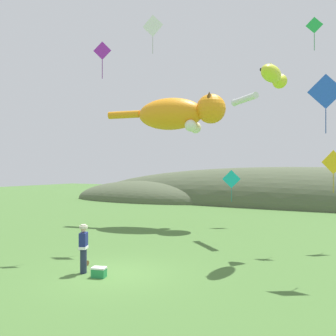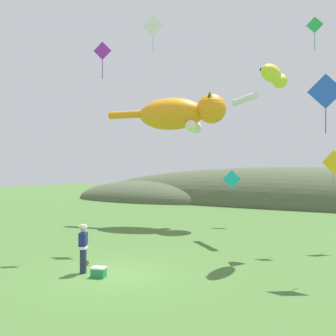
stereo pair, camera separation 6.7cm
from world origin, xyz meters
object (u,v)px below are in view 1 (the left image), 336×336
festival_attendant (83,247)px  kite_diamond_gold (333,162)px  picnic_cooler (99,272)px  kite_diamond_white (153,26)px  kite_diamond_violet (102,51)px  kite_diamond_green (314,26)px  kite_diamond_blue (326,92)px  kite_tube_streamer (244,99)px  kite_giant_cat (179,114)px  kite_diamond_teal (231,179)px  kite_fish_windsock (273,75)px  kite_spool (86,263)px

festival_attendant → kite_diamond_gold: bearing=50.6°
picnic_cooler → kite_diamond_gold: 12.04m
kite_diamond_white → kite_diamond_violet: kite_diamond_white is taller
kite_diamond_green → kite_diamond_blue: size_ratio=0.80×
kite_tube_streamer → kite_diamond_blue: bearing=-49.0°
kite_tube_streamer → kite_diamond_green: (3.70, 0.29, 3.57)m
kite_tube_streamer → kite_diamond_white: size_ratio=1.00×
kite_tube_streamer → kite_diamond_green: bearing=4.5°
kite_diamond_gold → kite_diamond_blue: kite_diamond_blue is taller
kite_giant_cat → kite_diamond_violet: (0.49, -8.70, 1.83)m
festival_attendant → kite_diamond_green: bearing=58.6°
kite_giant_cat → kite_diamond_teal: size_ratio=3.98×
kite_fish_windsock → kite_diamond_white: (-6.34, -0.01, 3.38)m
picnic_cooler → kite_diamond_green: size_ratio=0.32×
kite_diamond_green → kite_tube_streamer: bearing=-175.5°
kite_diamond_teal → picnic_cooler: bearing=-89.9°
kite_diamond_white → kite_diamond_teal: (1.91, 6.83, -8.30)m
kite_spool → kite_diamond_green: kite_diamond_green is taller
kite_giant_cat → festival_attendant: bearing=-78.3°
festival_attendant → kite_diamond_violet: (-2.06, 3.55, 8.44)m
kite_spool → kite_giant_cat: bearing=99.5°
kite_spool → kite_diamond_teal: (1.45, 12.50, 3.00)m
kite_giant_cat → kite_diamond_teal: (3.35, 1.12, -4.47)m
festival_attendant → kite_diamond_white: (-1.10, 6.53, 10.45)m
picnic_cooler → kite_diamond_violet: kite_diamond_violet is taller
kite_fish_windsock → kite_diamond_teal: bearing=123.0°
festival_attendant → kite_giant_cat: (-2.54, 12.24, 6.61)m
kite_spool → kite_diamond_white: kite_diamond_white is taller
picnic_cooler → kite_diamond_blue: kite_diamond_blue is taller
kite_spool → kite_fish_windsock: size_ratio=0.08×
festival_attendant → kite_diamond_green: size_ratio=1.00×
kite_diamond_teal → kite_giant_cat: bearing=-161.6°
kite_giant_cat → kite_fish_windsock: (7.78, -5.70, 0.45)m
kite_fish_windsock → kite_diamond_teal: kite_fish_windsock is taller
kite_diamond_blue → kite_diamond_teal: 11.75m
kite_diamond_gold → kite_diamond_blue: (0.21, -4.60, 2.54)m
kite_fish_windsock → kite_diamond_gold: 5.19m
kite_diamond_violet → kite_diamond_gold: (9.53, 5.57, -5.29)m
kite_diamond_blue → kite_diamond_gold: bearing=92.6°
kite_tube_streamer → kite_diamond_teal: size_ratio=0.98×
kite_diamond_white → kite_diamond_blue: kite_diamond_white is taller
kite_diamond_green → kite_diamond_gold: bearing=-53.1°
kite_diamond_white → kite_diamond_green: kite_diamond_white is taller
picnic_cooler → kite_tube_streamer: 12.97m
kite_tube_streamer → kite_diamond_gold: bearing=-13.2°
festival_attendant → picnic_cooler: (0.84, -0.13, -0.77)m
kite_spool → kite_fish_windsock: (5.88, 5.69, 7.92)m
kite_fish_windsock → kite_tube_streamer: bearing=124.4°
kite_spool → kite_diamond_gold: size_ratio=0.10×
picnic_cooler → kite_diamond_green: bearing=62.3°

